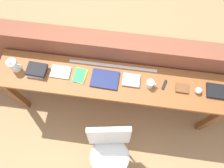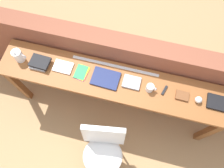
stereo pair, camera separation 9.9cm
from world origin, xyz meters
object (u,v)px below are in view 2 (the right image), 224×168
(magazine_cycling, at_px, (63,67))
(book_repair_rightmost, at_px, (216,102))
(pamphlet_pile_colourful, at_px, (81,73))
(multitool_folded, at_px, (164,90))
(book_stack_leftmost, at_px, (40,63))
(mug, at_px, (150,88))
(chair_white_moulded, at_px, (103,149))
(leather_journal_brown, at_px, (182,96))
(book_open_centre, at_px, (106,78))
(pitcher_white, at_px, (18,56))
(sports_ball_small, at_px, (199,100))

(magazine_cycling, distance_m, book_repair_rightmost, 1.62)
(pamphlet_pile_colourful, bearing_deg, multitool_folded, 1.12)
(book_stack_leftmost, xyz_separation_m, mug, (1.20, 0.00, 0.01))
(chair_white_moulded, relative_size, pamphlet_pile_colourful, 4.68)
(leather_journal_brown, height_order, book_repair_rightmost, book_repair_rightmost)
(pamphlet_pile_colourful, xyz_separation_m, book_open_centre, (0.27, -0.00, 0.01))
(chair_white_moulded, height_order, book_repair_rightmost, book_repair_rightmost)
(magazine_cycling, relative_size, pamphlet_pile_colourful, 1.07)
(mug, bearing_deg, multitool_folded, 10.17)
(chair_white_moulded, bearing_deg, book_repair_rightmost, 34.05)
(mug, height_order, multitool_folded, mug)
(mug, bearing_deg, magazine_cycling, 178.44)
(pitcher_white, bearing_deg, sports_ball_small, -0.28)
(book_open_centre, relative_size, leather_journal_brown, 2.20)
(pamphlet_pile_colourful, height_order, book_repair_rightmost, book_repair_rightmost)
(magazine_cycling, bearing_deg, mug, -0.40)
(pamphlet_pile_colourful, xyz_separation_m, multitool_folded, (0.89, 0.02, 0.00))
(magazine_cycling, distance_m, mug, 0.95)
(pamphlet_pile_colourful, bearing_deg, magazine_cycling, 175.61)
(magazine_cycling, xyz_separation_m, book_repair_rightmost, (1.62, -0.00, 0.00))
(mug, relative_size, sports_ball_small, 1.57)
(sports_ball_small, bearing_deg, pamphlet_pile_colourful, 179.40)
(pitcher_white, xyz_separation_m, leather_journal_brown, (1.76, 0.00, -0.07))
(magazine_cycling, height_order, pamphlet_pile_colourful, magazine_cycling)
(pamphlet_pile_colourful, height_order, mug, mug)
(multitool_folded, bearing_deg, sports_ball_small, -5.05)
(chair_white_moulded, distance_m, multitool_folded, 0.91)
(book_stack_leftmost, bearing_deg, multitool_folded, 1.25)
(book_repair_rightmost, bearing_deg, multitool_folded, -179.26)
(book_stack_leftmost, height_order, mug, mug)
(pamphlet_pile_colourful, relative_size, leather_journal_brown, 1.46)
(magazine_cycling, bearing_deg, book_stack_leftmost, -172.32)
(chair_white_moulded, xyz_separation_m, leather_journal_brown, (0.67, 0.67, 0.37))
(book_stack_leftmost, bearing_deg, leather_journal_brown, 0.47)
(chair_white_moulded, xyz_separation_m, pitcher_white, (-1.09, 0.66, 0.43))
(chair_white_moulded, bearing_deg, book_open_centre, 101.70)
(book_open_centre, height_order, sports_ball_small, sports_ball_small)
(pamphlet_pile_colourful, bearing_deg, leather_journal_brown, 0.02)
(chair_white_moulded, distance_m, sports_ball_small, 1.12)
(magazine_cycling, relative_size, book_open_centre, 0.71)
(book_open_centre, xyz_separation_m, book_repair_rightmost, (1.14, 0.02, 0.00))
(magazine_cycling, height_order, multitool_folded, magazine_cycling)
(chair_white_moulded, distance_m, magazine_cycling, 0.99)
(book_stack_leftmost, distance_m, magazine_cycling, 0.25)
(magazine_cycling, distance_m, sports_ball_small, 1.44)
(mug, distance_m, leather_journal_brown, 0.33)
(leather_journal_brown, bearing_deg, chair_white_moulded, -133.70)
(pitcher_white, distance_m, book_open_centre, 0.96)
(book_open_centre, bearing_deg, sports_ball_small, 1.49)
(book_stack_leftmost, distance_m, sports_ball_small, 1.69)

